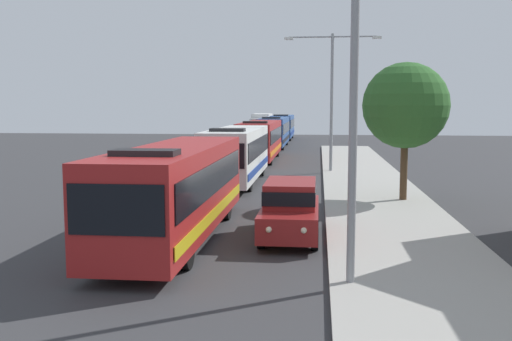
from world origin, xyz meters
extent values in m
cube|color=maroon|center=(-1.30, 13.10, 1.70)|extent=(2.50, 11.57, 2.70)
cube|color=black|center=(-0.03, 13.10, 2.05)|extent=(0.04, 10.65, 1.00)
cube|color=black|center=(-2.57, 13.10, 2.05)|extent=(0.04, 10.65, 1.00)
cube|color=black|center=(-1.30, 7.29, 2.00)|extent=(2.30, 0.04, 1.20)
cube|color=gold|center=(-0.02, 13.10, 0.90)|extent=(0.03, 10.99, 0.36)
cube|color=black|center=(-1.30, 9.63, 3.13)|extent=(1.75, 0.90, 0.16)
cylinder|color=black|center=(-0.20, 9.51, 0.50)|extent=(0.28, 1.00, 1.00)
cylinder|color=black|center=(-2.40, 9.51, 0.50)|extent=(0.28, 1.00, 1.00)
cylinder|color=black|center=(-0.20, 16.28, 0.50)|extent=(0.28, 1.00, 1.00)
cylinder|color=black|center=(-2.40, 16.28, 0.50)|extent=(0.28, 1.00, 1.00)
cube|color=silver|center=(-1.30, 26.95, 1.70)|extent=(2.50, 11.09, 2.70)
cube|color=black|center=(-0.03, 26.95, 2.05)|extent=(0.04, 10.21, 1.00)
cube|color=black|center=(-2.57, 26.95, 2.05)|extent=(0.04, 10.21, 1.00)
cube|color=black|center=(-1.30, 21.39, 2.00)|extent=(2.30, 0.04, 1.20)
cube|color=navy|center=(-0.02, 26.95, 0.90)|extent=(0.03, 10.54, 0.36)
cube|color=black|center=(-1.30, 23.63, 3.13)|extent=(1.75, 0.90, 0.16)
cylinder|color=black|center=(-0.20, 23.51, 0.50)|extent=(0.28, 1.00, 1.00)
cylinder|color=black|center=(-2.40, 23.51, 0.50)|extent=(0.28, 1.00, 1.00)
cylinder|color=black|center=(-0.20, 30.00, 0.50)|extent=(0.28, 1.00, 1.00)
cylinder|color=black|center=(-2.40, 30.00, 0.50)|extent=(0.28, 1.00, 1.00)
cube|color=maroon|center=(-1.30, 40.18, 1.70)|extent=(2.50, 12.20, 2.70)
cube|color=black|center=(-0.03, 40.18, 2.05)|extent=(0.04, 11.23, 1.00)
cube|color=black|center=(-2.57, 40.18, 2.05)|extent=(0.04, 11.23, 1.00)
cube|color=black|center=(-1.30, 34.06, 2.00)|extent=(2.30, 0.04, 1.20)
cube|color=orange|center=(-0.02, 40.18, 0.90)|extent=(0.03, 11.59, 0.36)
cube|color=black|center=(-1.30, 36.52, 3.13)|extent=(1.75, 0.90, 0.16)
cylinder|color=black|center=(-0.20, 36.39, 0.50)|extent=(0.28, 1.00, 1.00)
cylinder|color=black|center=(-2.40, 36.39, 0.50)|extent=(0.28, 1.00, 1.00)
cylinder|color=black|center=(-0.20, 43.53, 0.50)|extent=(0.28, 1.00, 1.00)
cylinder|color=black|center=(-2.40, 43.53, 0.50)|extent=(0.28, 1.00, 1.00)
cube|color=#284C8C|center=(-1.30, 54.40, 1.70)|extent=(2.50, 12.24, 2.70)
cube|color=black|center=(-0.03, 54.40, 2.05)|extent=(0.04, 11.26, 1.00)
cube|color=black|center=(-2.57, 54.40, 2.05)|extent=(0.04, 11.26, 1.00)
cube|color=black|center=(-1.30, 48.25, 2.00)|extent=(2.30, 0.04, 1.20)
cube|color=black|center=(-0.02, 54.40, 0.90)|extent=(0.03, 11.63, 0.36)
cube|color=black|center=(-1.30, 50.72, 3.13)|extent=(1.75, 0.90, 0.16)
cylinder|color=black|center=(-0.20, 50.60, 0.50)|extent=(0.28, 1.00, 1.00)
cylinder|color=black|center=(-2.40, 50.60, 0.50)|extent=(0.28, 1.00, 1.00)
cylinder|color=black|center=(-0.20, 57.76, 0.50)|extent=(0.28, 1.00, 1.00)
cylinder|color=black|center=(-2.40, 57.76, 0.50)|extent=(0.28, 1.00, 1.00)
cube|color=#284C8C|center=(-1.30, 68.17, 1.70)|extent=(2.50, 10.53, 2.70)
cube|color=black|center=(-0.03, 68.17, 2.05)|extent=(0.04, 9.69, 1.00)
cube|color=black|center=(-2.57, 68.17, 2.05)|extent=(0.04, 9.69, 1.00)
cube|color=black|center=(-1.30, 62.88, 2.00)|extent=(2.30, 0.04, 1.20)
cube|color=navy|center=(-0.02, 68.17, 0.90)|extent=(0.03, 10.01, 0.36)
cube|color=black|center=(-1.30, 65.01, 3.13)|extent=(1.75, 0.90, 0.16)
cylinder|color=black|center=(-0.20, 64.90, 0.50)|extent=(0.28, 1.00, 1.00)
cylinder|color=black|center=(-2.40, 64.90, 0.50)|extent=(0.28, 1.00, 1.00)
cylinder|color=black|center=(-0.20, 71.06, 0.50)|extent=(0.28, 1.00, 1.00)
cylinder|color=black|center=(-2.40, 71.06, 0.50)|extent=(0.28, 1.00, 1.00)
cube|color=maroon|center=(2.40, 13.41, 0.70)|extent=(1.84, 4.70, 0.80)
cube|color=maroon|center=(2.40, 13.56, 1.50)|extent=(1.62, 2.73, 0.80)
cube|color=black|center=(2.40, 13.56, 1.50)|extent=(1.66, 2.82, 0.44)
sphere|color=#F9EFCC|center=(1.89, 11.04, 0.80)|extent=(0.18, 0.18, 0.18)
sphere|color=#F9EFCC|center=(2.91, 11.04, 0.80)|extent=(0.18, 0.18, 0.18)
cylinder|color=black|center=(1.58, 11.96, 0.35)|extent=(0.22, 0.70, 0.70)
cylinder|color=black|center=(3.22, 11.96, 0.35)|extent=(0.22, 0.70, 0.70)
cylinder|color=black|center=(1.58, 14.87, 0.35)|extent=(0.22, 0.70, 0.70)
cylinder|color=black|center=(3.22, 14.87, 0.35)|extent=(0.22, 0.70, 0.70)
cube|color=white|center=(-4.60, 71.00, 1.45)|extent=(2.30, 1.80, 2.20)
cube|color=silver|center=(-4.60, 75.18, 1.80)|extent=(2.35, 6.56, 2.70)
cube|color=black|center=(-4.60, 70.08, 1.75)|extent=(2.07, 0.04, 0.90)
cylinder|color=black|center=(-5.63, 71.00, 0.45)|extent=(0.26, 0.90, 0.90)
cylinder|color=black|center=(-3.57, 71.00, 0.45)|extent=(0.26, 0.90, 0.90)
cylinder|color=black|center=(-5.63, 76.58, 0.45)|extent=(0.26, 0.90, 0.90)
cylinder|color=black|center=(-3.57, 76.58, 0.45)|extent=(0.26, 0.90, 0.90)
cylinder|color=gray|center=(4.10, 8.40, 3.94)|extent=(0.20, 0.20, 7.58)
cylinder|color=gray|center=(4.10, 32.17, 4.51)|extent=(0.20, 0.20, 8.72)
cylinder|color=gray|center=(2.72, 32.17, 8.67)|extent=(2.77, 0.10, 0.10)
cube|color=silver|center=(1.33, 32.17, 8.59)|extent=(0.56, 0.28, 0.16)
cylinder|color=gray|center=(5.48, 32.17, 8.67)|extent=(2.77, 0.10, 0.10)
cube|color=silver|center=(6.87, 32.17, 8.59)|extent=(0.56, 0.28, 0.16)
cylinder|color=#4C3823|center=(7.12, 20.95, 1.49)|extent=(0.32, 0.32, 2.69)
sphere|color=#2D6028|center=(7.12, 20.95, 4.36)|extent=(3.81, 3.81, 3.81)
camera|label=1|loc=(3.30, -5.27, 4.40)|focal=40.43mm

